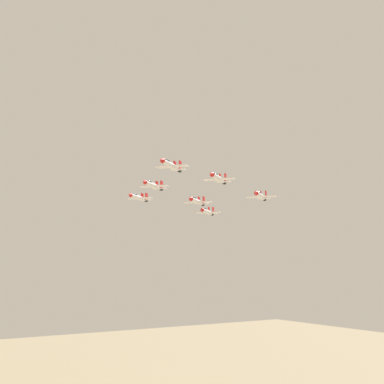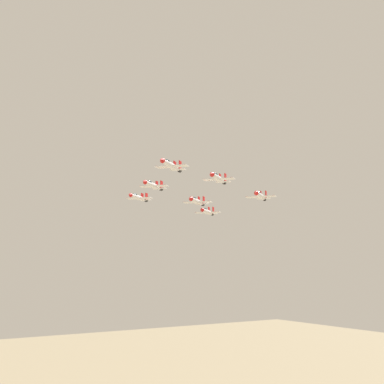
{
  "view_description": "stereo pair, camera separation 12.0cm",
  "coord_description": "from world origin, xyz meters",
  "px_view_note": "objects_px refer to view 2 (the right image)",
  "views": [
    {
      "loc": [
        164.64,
        -94.42,
        100.81
      ],
      "look_at": [
        13.22,
        1.84,
        130.17
      ],
      "focal_mm": 44.66,
      "sensor_mm": 36.0,
      "label": 1
    },
    {
      "loc": [
        164.71,
        -94.32,
        100.81
      ],
      "look_at": [
        13.22,
        1.84,
        130.17
      ],
      "focal_mm": 44.66,
      "sensor_mm": 36.0,
      "label": 2
    }
  ],
  "objects_px": {
    "jet_lead": "(171,165)",
    "jet_left_wingman": "(218,178)",
    "jet_slot_rear": "(197,201)",
    "jet_trailing": "(207,212)",
    "jet_right_outer": "(138,198)",
    "jet_left_outer": "(260,196)",
    "jet_right_wingman": "(153,185)"
  },
  "relations": [
    {
      "from": "jet_right_wingman",
      "to": "jet_left_outer",
      "type": "bearing_deg",
      "value": 111.44
    },
    {
      "from": "jet_left_wingman",
      "to": "jet_right_outer",
      "type": "bearing_deg",
      "value": -110.7
    },
    {
      "from": "jet_left_wingman",
      "to": "jet_right_outer",
      "type": "xyz_separation_m",
      "value": [
        -38.37,
        -12.77,
        -3.09
      ]
    },
    {
      "from": "jet_left_wingman",
      "to": "jet_left_outer",
      "type": "height_order",
      "value": "jet_left_wingman"
    },
    {
      "from": "jet_right_wingman",
      "to": "jet_slot_rear",
      "type": "relative_size",
      "value": 0.97
    },
    {
      "from": "jet_lead",
      "to": "jet_left_outer",
      "type": "bearing_deg",
      "value": 140.1
    },
    {
      "from": "jet_lead",
      "to": "jet_left_outer",
      "type": "distance_m",
      "value": 39.43
    },
    {
      "from": "jet_right_outer",
      "to": "jet_left_outer",
      "type": "bearing_deg",
      "value": 90.01
    },
    {
      "from": "jet_right_outer",
      "to": "jet_lead",
      "type": "bearing_deg",
      "value": 40.38
    },
    {
      "from": "jet_right_wingman",
      "to": "jet_trailing",
      "type": "height_order",
      "value": "jet_right_wingman"
    },
    {
      "from": "jet_lead",
      "to": "jet_trailing",
      "type": "xyz_separation_m",
      "value": [
        -28.36,
        34.02,
        -10.66
      ]
    },
    {
      "from": "jet_trailing",
      "to": "jet_right_outer",
      "type": "bearing_deg",
      "value": -59.87
    },
    {
      "from": "jet_left_outer",
      "to": "jet_left_wingman",
      "type": "bearing_deg",
      "value": -39.31
    },
    {
      "from": "jet_left_outer",
      "to": "jet_slot_rear",
      "type": "xyz_separation_m",
      "value": [
        -19.27,
        -16.07,
        -1.0
      ]
    },
    {
      "from": "jet_right_wingman",
      "to": "jet_right_outer",
      "type": "bearing_deg",
      "value": -139.61
    },
    {
      "from": "jet_right_outer",
      "to": "jet_slot_rear",
      "type": "height_order",
      "value": "jet_right_outer"
    },
    {
      "from": "jet_left_wingman",
      "to": "jet_left_outer",
      "type": "distance_m",
      "value": 19.96
    },
    {
      "from": "jet_lead",
      "to": "jet_right_wingman",
      "type": "height_order",
      "value": "jet_lead"
    },
    {
      "from": "jet_left_wingman",
      "to": "jet_left_outer",
      "type": "xyz_separation_m",
      "value": [
        0.18,
        19.38,
        -4.79
      ]
    },
    {
      "from": "jet_right_outer",
      "to": "jet_slot_rear",
      "type": "distance_m",
      "value": 25.24
    },
    {
      "from": "jet_left_wingman",
      "to": "jet_right_wingman",
      "type": "distance_m",
      "value": 25.13
    },
    {
      "from": "jet_left_wingman",
      "to": "jet_right_outer",
      "type": "relative_size",
      "value": 1.06
    },
    {
      "from": "jet_right_wingman",
      "to": "jet_trailing",
      "type": "xyz_separation_m",
      "value": [
        -9.27,
        30.71,
        -6.97
      ]
    },
    {
      "from": "jet_right_outer",
      "to": "jet_trailing",
      "type": "height_order",
      "value": "jet_right_outer"
    },
    {
      "from": "jet_slot_rear",
      "to": "jet_left_outer",
      "type": "bearing_deg",
      "value": 89.29
    },
    {
      "from": "jet_right_wingman",
      "to": "jet_trailing",
      "type": "distance_m",
      "value": 32.83
    },
    {
      "from": "jet_left_wingman",
      "to": "jet_trailing",
      "type": "xyz_separation_m",
      "value": [
        -28.55,
        14.64,
        -8.19
      ]
    },
    {
      "from": "jet_left_wingman",
      "to": "jet_left_outer",
      "type": "relative_size",
      "value": 1.0
    },
    {
      "from": "jet_lead",
      "to": "jet_left_wingman",
      "type": "bearing_deg",
      "value": 140.1
    },
    {
      "from": "jet_left_wingman",
      "to": "jet_slot_rear",
      "type": "bearing_deg",
      "value": -138.92
    },
    {
      "from": "jet_right_wingman",
      "to": "jet_slot_rear",
      "type": "bearing_deg",
      "value": 139.66
    },
    {
      "from": "jet_lead",
      "to": "jet_left_wingman",
      "type": "distance_m",
      "value": 19.53
    }
  ]
}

